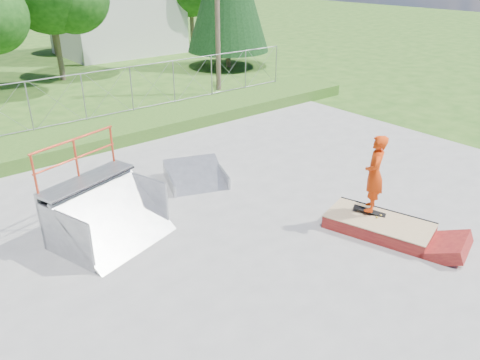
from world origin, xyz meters
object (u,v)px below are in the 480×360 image
at_px(grind_box, 379,226).
at_px(quarter_pipe, 108,196).
at_px(skater, 374,176).
at_px(flat_bank_ramp, 196,176).

xyz_separation_m(grind_box, quarter_pipe, (-5.19, 3.79, 1.01)).
height_order(quarter_pipe, skater, quarter_pipe).
bearing_deg(grind_box, flat_bank_ramp, 92.96).
relative_size(grind_box, quarter_pipe, 1.15).
distance_m(flat_bank_ramp, skater, 5.31).
distance_m(quarter_pipe, flat_bank_ramp, 3.72).
bearing_deg(skater, quarter_pipe, -66.55).
bearing_deg(flat_bank_ramp, quarter_pipe, -136.70).
xyz_separation_m(quarter_pipe, skater, (5.27, -3.43, 0.18)).
height_order(flat_bank_ramp, skater, skater).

